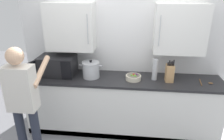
{
  "coord_description": "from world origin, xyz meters",
  "views": [
    {
      "loc": [
        0.15,
        -2.0,
        2.21
      ],
      "look_at": [
        -0.15,
        0.82,
        1.06
      ],
      "focal_mm": 33.45,
      "sensor_mm": 36.0,
      "label": 1
    }
  ],
  "objects_px": {
    "wooden_spoon": "(206,83)",
    "fruit_bowl": "(133,77)",
    "thermos_flask": "(155,69)",
    "person_figure": "(23,99)",
    "microwave_oven": "(55,66)",
    "stock_pot": "(91,70)",
    "knife_block": "(170,73)"
  },
  "relations": [
    {
      "from": "fruit_bowl",
      "to": "microwave_oven",
      "type": "bearing_deg",
      "value": 177.37
    },
    {
      "from": "thermos_flask",
      "to": "person_figure",
      "type": "relative_size",
      "value": 0.21
    },
    {
      "from": "fruit_bowl",
      "to": "thermos_flask",
      "type": "bearing_deg",
      "value": 7.56
    },
    {
      "from": "fruit_bowl",
      "to": "knife_block",
      "type": "relative_size",
      "value": 0.68
    },
    {
      "from": "wooden_spoon",
      "to": "fruit_bowl",
      "type": "height_order",
      "value": "fruit_bowl"
    },
    {
      "from": "thermos_flask",
      "to": "fruit_bowl",
      "type": "bearing_deg",
      "value": -172.44
    },
    {
      "from": "wooden_spoon",
      "to": "stock_pot",
      "type": "distance_m",
      "value": 1.68
    },
    {
      "from": "microwave_oven",
      "to": "thermos_flask",
      "type": "xyz_separation_m",
      "value": [
        1.51,
        -0.01,
        0.01
      ]
    },
    {
      "from": "microwave_oven",
      "to": "fruit_bowl",
      "type": "distance_m",
      "value": 1.21
    },
    {
      "from": "knife_block",
      "to": "person_figure",
      "type": "relative_size",
      "value": 0.21
    },
    {
      "from": "microwave_oven",
      "to": "fruit_bowl",
      "type": "height_order",
      "value": "microwave_oven"
    },
    {
      "from": "thermos_flask",
      "to": "stock_pot",
      "type": "bearing_deg",
      "value": -179.2
    },
    {
      "from": "wooden_spoon",
      "to": "person_figure",
      "type": "relative_size",
      "value": 0.13
    },
    {
      "from": "wooden_spoon",
      "to": "person_figure",
      "type": "bearing_deg",
      "value": -162.12
    },
    {
      "from": "stock_pot",
      "to": "person_figure",
      "type": "distance_m",
      "value": 1.05
    },
    {
      "from": "fruit_bowl",
      "to": "knife_block",
      "type": "height_order",
      "value": "knife_block"
    },
    {
      "from": "wooden_spoon",
      "to": "stock_pot",
      "type": "relative_size",
      "value": 0.59
    },
    {
      "from": "wooden_spoon",
      "to": "thermos_flask",
      "type": "bearing_deg",
      "value": 175.71
    },
    {
      "from": "thermos_flask",
      "to": "person_figure",
      "type": "height_order",
      "value": "person_figure"
    },
    {
      "from": "stock_pot",
      "to": "fruit_bowl",
      "type": "height_order",
      "value": "stock_pot"
    },
    {
      "from": "fruit_bowl",
      "to": "stock_pot",
      "type": "bearing_deg",
      "value": 177.55
    },
    {
      "from": "person_figure",
      "to": "stock_pot",
      "type": "bearing_deg",
      "value": 49.9
    },
    {
      "from": "stock_pot",
      "to": "thermos_flask",
      "type": "bearing_deg",
      "value": 0.8
    },
    {
      "from": "microwave_oven",
      "to": "knife_block",
      "type": "relative_size",
      "value": 2.23
    },
    {
      "from": "microwave_oven",
      "to": "fruit_bowl",
      "type": "relative_size",
      "value": 3.26
    },
    {
      "from": "thermos_flask",
      "to": "person_figure",
      "type": "bearing_deg",
      "value": -153.39
    },
    {
      "from": "microwave_oven",
      "to": "thermos_flask",
      "type": "bearing_deg",
      "value": -0.56
    },
    {
      "from": "microwave_oven",
      "to": "thermos_flask",
      "type": "distance_m",
      "value": 1.51
    },
    {
      "from": "fruit_bowl",
      "to": "person_figure",
      "type": "relative_size",
      "value": 0.14
    },
    {
      "from": "microwave_oven",
      "to": "stock_pot",
      "type": "xyz_separation_m",
      "value": [
        0.56,
        -0.03,
        -0.03
      ]
    },
    {
      "from": "knife_block",
      "to": "person_figure",
      "type": "distance_m",
      "value": 1.99
    },
    {
      "from": "stock_pot",
      "to": "person_figure",
      "type": "xyz_separation_m",
      "value": [
        -0.67,
        -0.8,
        -0.08
      ]
    }
  ]
}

